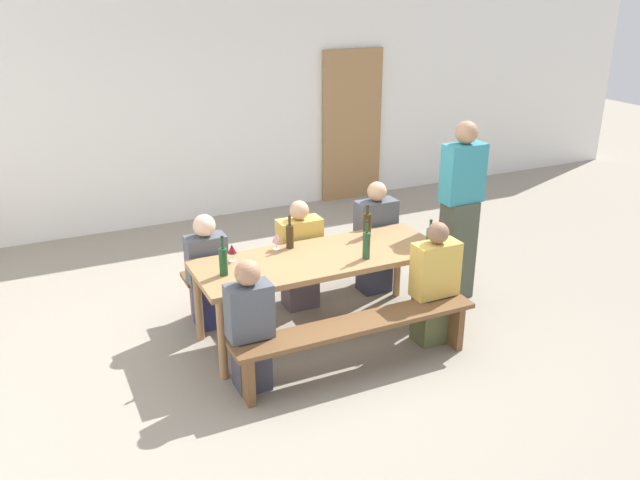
% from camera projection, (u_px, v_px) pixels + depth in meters
% --- Properties ---
extents(ground_plane, '(24.00, 24.00, 0.00)m').
position_uv_depth(ground_plane, '(320.00, 331.00, 6.06)').
color(ground_plane, gray).
extents(back_wall, '(14.00, 0.20, 3.20)m').
position_uv_depth(back_wall, '(202.00, 96.00, 8.43)').
color(back_wall, white).
rests_on(back_wall, ground).
extents(wooden_door, '(0.90, 0.06, 2.10)m').
position_uv_depth(wooden_door, '(352.00, 126.00, 9.34)').
color(wooden_door, '#9E7247').
rests_on(wooden_door, ground).
extents(tasting_table, '(2.19, 0.80, 0.75)m').
position_uv_depth(tasting_table, '(320.00, 264.00, 5.81)').
color(tasting_table, '#9E7247').
rests_on(tasting_table, ground).
extents(bench_near, '(2.09, 0.30, 0.45)m').
position_uv_depth(bench_near, '(357.00, 332.00, 5.34)').
color(bench_near, brown).
rests_on(bench_near, ground).
extents(bench_far, '(2.09, 0.30, 0.45)m').
position_uv_depth(bench_far, '(289.00, 267.00, 6.52)').
color(bench_far, brown).
rests_on(bench_far, ground).
extents(wine_bottle_0, '(0.07, 0.07, 0.35)m').
position_uv_depth(wine_bottle_0, '(366.00, 245.00, 5.69)').
color(wine_bottle_0, '#234C2D').
rests_on(wine_bottle_0, tasting_table).
extents(wine_bottle_1, '(0.08, 0.08, 0.31)m').
position_uv_depth(wine_bottle_1, '(367.00, 224.00, 6.17)').
color(wine_bottle_1, '#332814').
rests_on(wine_bottle_1, tasting_table).
extents(wine_bottle_2, '(0.07, 0.07, 0.31)m').
position_uv_depth(wine_bottle_2, '(290.00, 236.00, 5.91)').
color(wine_bottle_2, '#332814').
rests_on(wine_bottle_2, tasting_table).
extents(wine_bottle_3, '(0.07, 0.07, 0.30)m').
position_uv_depth(wine_bottle_3, '(430.00, 239.00, 5.84)').
color(wine_bottle_3, '#194723').
rests_on(wine_bottle_3, tasting_table).
extents(wine_bottle_4, '(0.07, 0.07, 0.34)m').
position_uv_depth(wine_bottle_4, '(223.00, 261.00, 5.37)').
color(wine_bottle_4, '#194723').
rests_on(wine_bottle_4, tasting_table).
extents(wine_glass_0, '(0.08, 0.08, 0.16)m').
position_uv_depth(wine_glass_0, '(232.00, 249.00, 5.63)').
color(wine_glass_0, silver).
rests_on(wine_glass_0, tasting_table).
extents(wine_glass_1, '(0.07, 0.07, 0.18)m').
position_uv_depth(wine_glass_1, '(251.00, 270.00, 5.23)').
color(wine_glass_1, silver).
rests_on(wine_glass_1, tasting_table).
extents(wine_glass_2, '(0.08, 0.08, 0.16)m').
position_uv_depth(wine_glass_2, '(276.00, 238.00, 5.88)').
color(wine_glass_2, silver).
rests_on(wine_glass_2, tasting_table).
extents(seated_guest_near_0, '(0.35, 0.24, 1.08)m').
position_uv_depth(seated_guest_near_0, '(250.00, 329.00, 5.07)').
color(seated_guest_near_0, '#3A3945').
rests_on(seated_guest_near_0, ground).
extents(seated_guest_near_1, '(0.40, 0.24, 1.12)m').
position_uv_depth(seated_guest_near_1, '(434.00, 287.00, 5.73)').
color(seated_guest_near_1, '#525834').
rests_on(seated_guest_near_1, ground).
extents(seated_guest_far_0, '(0.35, 0.24, 1.08)m').
position_uv_depth(seated_guest_far_0, '(207.00, 274.00, 5.99)').
color(seated_guest_far_0, navy).
rests_on(seated_guest_far_0, ground).
extents(seated_guest_far_1, '(0.42, 0.24, 1.08)m').
position_uv_depth(seated_guest_far_1, '(300.00, 258.00, 6.36)').
color(seated_guest_far_1, '#594B54').
rests_on(seated_guest_far_1, ground).
extents(seated_guest_far_2, '(0.41, 0.24, 1.16)m').
position_uv_depth(seated_guest_far_2, '(375.00, 241.00, 6.67)').
color(seated_guest_far_2, '#2E3144').
rests_on(seated_guest_far_2, ground).
extents(standing_host, '(0.40, 0.24, 1.78)m').
position_uv_depth(standing_host, '(460.00, 214.00, 6.44)').
color(standing_host, '#43493B').
rests_on(standing_host, ground).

